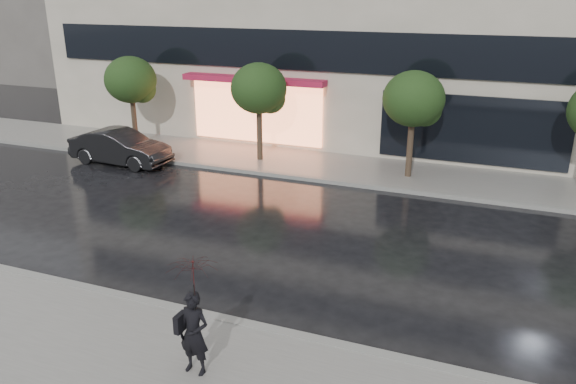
% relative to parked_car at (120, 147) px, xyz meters
% --- Properties ---
extents(ground, '(120.00, 120.00, 0.00)m').
position_rel_parked_car_xyz_m(ground, '(8.10, -7.74, -0.69)').
color(ground, black).
rests_on(ground, ground).
extents(sidewalk_near, '(60.00, 4.50, 0.12)m').
position_rel_parked_car_xyz_m(sidewalk_near, '(8.10, -10.99, -0.63)').
color(sidewalk_near, slate).
rests_on(sidewalk_near, ground).
extents(sidewalk_far, '(60.00, 3.50, 0.12)m').
position_rel_parked_car_xyz_m(sidewalk_far, '(8.10, 2.51, -0.63)').
color(sidewalk_far, slate).
rests_on(sidewalk_far, ground).
extents(curb_near, '(60.00, 0.25, 0.14)m').
position_rel_parked_car_xyz_m(curb_near, '(8.10, -8.74, -0.62)').
color(curb_near, gray).
rests_on(curb_near, ground).
extents(curb_far, '(60.00, 0.25, 0.14)m').
position_rel_parked_car_xyz_m(curb_far, '(8.10, 0.76, -0.62)').
color(curb_far, gray).
rests_on(curb_far, ground).
extents(tree_far_west, '(2.20, 2.20, 3.99)m').
position_rel_parked_car_xyz_m(tree_far_west, '(-0.84, 2.29, 2.23)').
color(tree_far_west, '#33261C').
rests_on(tree_far_west, ground).
extents(tree_mid_west, '(2.20, 2.20, 3.99)m').
position_rel_parked_car_xyz_m(tree_mid_west, '(5.16, 2.29, 2.23)').
color(tree_mid_west, '#33261C').
rests_on(tree_mid_west, ground).
extents(tree_mid_east, '(2.20, 2.20, 3.99)m').
position_rel_parked_car_xyz_m(tree_mid_east, '(11.16, 2.29, 2.23)').
color(tree_mid_east, '#33261C').
rests_on(tree_mid_east, ground).
extents(parked_car, '(4.25, 1.65, 1.38)m').
position_rel_parked_car_xyz_m(parked_car, '(0.00, 0.00, 0.00)').
color(parked_car, black).
rests_on(parked_car, ground).
extents(pedestrian_with_umbrella, '(0.93, 0.95, 2.27)m').
position_rel_parked_car_xyz_m(pedestrian_with_umbrella, '(9.55, -10.46, 0.92)').
color(pedestrian_with_umbrella, black).
rests_on(pedestrian_with_umbrella, sidewalk_near).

